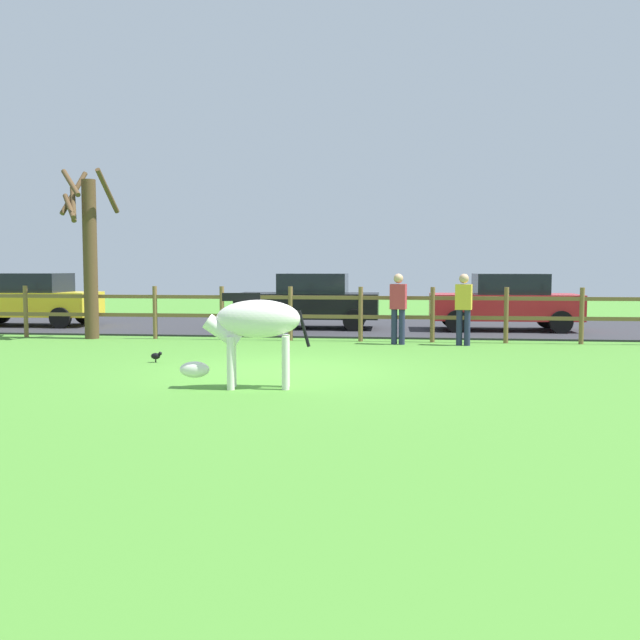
{
  "coord_description": "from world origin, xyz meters",
  "views": [
    {
      "loc": [
        2.04,
        -11.91,
        1.79
      ],
      "look_at": [
        0.44,
        1.34,
        0.79
      ],
      "focal_mm": 39.55,
      "sensor_mm": 36.0,
      "label": 1
    }
  ],
  "objects_px": {
    "parked_car_black": "(309,300)",
    "visitor_left_of_tree": "(464,306)",
    "bare_tree": "(89,249)",
    "parked_car_yellow": "(30,299)",
    "crow_on_grass": "(156,356)",
    "zebra": "(253,326)",
    "visitor_right_of_tree": "(398,305)",
    "parked_car_red": "(505,302)"
  },
  "relations": [
    {
      "from": "parked_car_yellow",
      "to": "visitor_right_of_tree",
      "type": "xyz_separation_m",
      "value": [
        10.93,
        -3.39,
        0.06
      ]
    },
    {
      "from": "crow_on_grass",
      "to": "visitor_right_of_tree",
      "type": "distance_m",
      "value": 5.84
    },
    {
      "from": "parked_car_red",
      "to": "visitor_left_of_tree",
      "type": "height_order",
      "value": "visitor_left_of_tree"
    },
    {
      "from": "visitor_left_of_tree",
      "to": "parked_car_yellow",
      "type": "bearing_deg",
      "value": 164.54
    },
    {
      "from": "crow_on_grass",
      "to": "visitor_left_of_tree",
      "type": "height_order",
      "value": "visitor_left_of_tree"
    },
    {
      "from": "parked_car_yellow",
      "to": "zebra",
      "type": "bearing_deg",
      "value": -47.31
    },
    {
      "from": "parked_car_black",
      "to": "visitor_left_of_tree",
      "type": "xyz_separation_m",
      "value": [
        4.03,
        -3.58,
        0.06
      ]
    },
    {
      "from": "crow_on_grass",
      "to": "visitor_right_of_tree",
      "type": "relative_size",
      "value": 0.13
    },
    {
      "from": "zebra",
      "to": "parked_car_black",
      "type": "distance_m",
      "value": 9.76
    },
    {
      "from": "parked_car_red",
      "to": "zebra",
      "type": "bearing_deg",
      "value": -117.09
    },
    {
      "from": "bare_tree",
      "to": "parked_car_yellow",
      "type": "relative_size",
      "value": 1.04
    },
    {
      "from": "zebra",
      "to": "parked_car_yellow",
      "type": "height_order",
      "value": "parked_car_yellow"
    },
    {
      "from": "zebra",
      "to": "parked_car_yellow",
      "type": "relative_size",
      "value": 0.47
    },
    {
      "from": "bare_tree",
      "to": "visitor_right_of_tree",
      "type": "distance_m",
      "value": 7.8
    },
    {
      "from": "zebra",
      "to": "parked_car_black",
      "type": "xyz_separation_m",
      "value": [
        -0.48,
        9.75,
        -0.08
      ]
    },
    {
      "from": "crow_on_grass",
      "to": "parked_car_black",
      "type": "relative_size",
      "value": 0.05
    },
    {
      "from": "visitor_right_of_tree",
      "to": "zebra",
      "type": "bearing_deg",
      "value": -108.44
    },
    {
      "from": "parked_car_black",
      "to": "visitor_right_of_tree",
      "type": "relative_size",
      "value": 2.46
    },
    {
      "from": "crow_on_grass",
      "to": "zebra",
      "type": "bearing_deg",
      "value": -46.57
    },
    {
      "from": "bare_tree",
      "to": "visitor_right_of_tree",
      "type": "xyz_separation_m",
      "value": [
        7.67,
        -0.43,
        -1.32
      ]
    },
    {
      "from": "parked_car_black",
      "to": "visitor_right_of_tree",
      "type": "distance_m",
      "value": 4.36
    },
    {
      "from": "parked_car_black",
      "to": "visitor_left_of_tree",
      "type": "bearing_deg",
      "value": -41.59
    },
    {
      "from": "crow_on_grass",
      "to": "visitor_left_of_tree",
      "type": "relative_size",
      "value": 0.13
    },
    {
      "from": "visitor_left_of_tree",
      "to": "visitor_right_of_tree",
      "type": "height_order",
      "value": "same"
    },
    {
      "from": "bare_tree",
      "to": "visitor_right_of_tree",
      "type": "relative_size",
      "value": 2.57
    },
    {
      "from": "zebra",
      "to": "visitor_right_of_tree",
      "type": "bearing_deg",
      "value": 71.56
    },
    {
      "from": "zebra",
      "to": "parked_car_black",
      "type": "bearing_deg",
      "value": 92.81
    },
    {
      "from": "parked_car_black",
      "to": "visitor_right_of_tree",
      "type": "height_order",
      "value": "visitor_right_of_tree"
    },
    {
      "from": "bare_tree",
      "to": "zebra",
      "type": "bearing_deg",
      "value": -49.84
    },
    {
      "from": "parked_car_black",
      "to": "crow_on_grass",
      "type": "bearing_deg",
      "value": -105.02
    },
    {
      "from": "zebra",
      "to": "parked_car_yellow",
      "type": "xyz_separation_m",
      "value": [
        -8.86,
        9.61,
        -0.08
      ]
    },
    {
      "from": "parked_car_yellow",
      "to": "parked_car_red",
      "type": "bearing_deg",
      "value": 0.48
    },
    {
      "from": "parked_car_black",
      "to": "parked_car_yellow",
      "type": "height_order",
      "value": "same"
    },
    {
      "from": "parked_car_yellow",
      "to": "parked_car_black",
      "type": "bearing_deg",
      "value": 1.01
    },
    {
      "from": "zebra",
      "to": "bare_tree",
      "type": "bearing_deg",
      "value": 130.16
    },
    {
      "from": "zebra",
      "to": "crow_on_grass",
      "type": "relative_size",
      "value": 8.98
    },
    {
      "from": "visitor_left_of_tree",
      "to": "visitor_right_of_tree",
      "type": "bearing_deg",
      "value": 178.44
    },
    {
      "from": "bare_tree",
      "to": "parked_car_yellow",
      "type": "xyz_separation_m",
      "value": [
        -3.26,
        2.97,
        -1.38
      ]
    },
    {
      "from": "crow_on_grass",
      "to": "visitor_right_of_tree",
      "type": "xyz_separation_m",
      "value": [
        4.48,
        3.67,
        0.78
      ]
    },
    {
      "from": "bare_tree",
      "to": "parked_car_yellow",
      "type": "bearing_deg",
      "value": 137.68
    },
    {
      "from": "parked_car_yellow",
      "to": "visitor_right_of_tree",
      "type": "height_order",
      "value": "visitor_right_of_tree"
    },
    {
      "from": "bare_tree",
      "to": "parked_car_red",
      "type": "bearing_deg",
      "value": 16.25
    }
  ]
}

